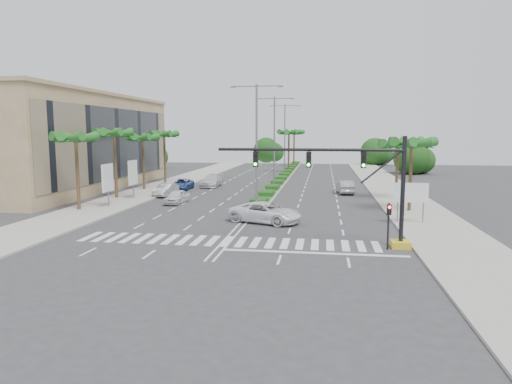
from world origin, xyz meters
TOP-DOWN VIEW (x-y plane):
  - ground at (0.00, 0.00)m, footprint 160.00×160.00m
  - footpath_right at (15.20, 20.00)m, footprint 6.00×120.00m
  - footpath_left at (-15.20, 20.00)m, footprint 6.00×120.00m
  - median at (0.00, 45.00)m, footprint 2.20×75.00m
  - median_grass at (0.00, 45.00)m, footprint 1.80×75.00m
  - building at (-26.00, 26.00)m, footprint 12.00×36.00m
  - signal_gantry at (9.27, -0.00)m, footprint 12.60×1.20m
  - pedestrian_signal at (10.60, -0.68)m, footprint 0.28×0.36m
  - direction_sign at (13.50, 7.99)m, footprint 2.70×0.11m
  - billboard_near at (-14.50, 12.00)m, footprint 0.18×2.10m
  - billboard_far at (-14.50, 18.00)m, footprint 0.18×2.10m
  - palm_left_near at (-16.50, 10.00)m, footprint 4.57×4.68m
  - palm_left_mid at (-16.50, 18.00)m, footprint 4.57×4.68m
  - palm_left_far at (-16.50, 26.00)m, footprint 4.57×4.68m
  - palm_left_end at (-16.50, 34.00)m, footprint 4.57×4.68m
  - palm_right_near at (14.50, 14.00)m, footprint 4.57×4.68m
  - palm_right_far at (14.50, 22.00)m, footprint 4.57×4.68m
  - palm_median_a at (0.00, 55.00)m, footprint 4.57×4.68m
  - palm_median_b at (0.00, 70.00)m, footprint 4.57×4.68m
  - streetlight_near at (0.00, 14.00)m, footprint 5.10×0.25m
  - streetlight_mid at (0.00, 30.00)m, footprint 5.10×0.25m
  - streetlight_far at (0.00, 46.00)m, footprint 5.10×0.25m
  - car_parked_a at (-8.73, 15.74)m, footprint 1.99×4.25m
  - car_parked_b at (-11.80, 21.02)m, footprint 1.90×4.59m
  - car_parked_c at (-11.80, 27.10)m, footprint 2.56×5.16m
  - car_parked_d at (-8.74, 30.85)m, footprint 2.31×5.63m
  - car_crossing at (1.78, 6.97)m, footprint 6.65×4.70m
  - car_right at (9.13, 26.46)m, footprint 2.17×4.99m

SIDE VIEW (x-z plane):
  - ground at x=0.00m, z-range 0.00..0.00m
  - footpath_right at x=15.20m, z-range 0.00..0.15m
  - footpath_left at x=-15.20m, z-range 0.00..0.15m
  - median at x=0.00m, z-range 0.00..0.20m
  - median_grass at x=0.00m, z-range 0.20..0.24m
  - car_parked_c at x=-11.80m, z-range 0.00..1.41m
  - car_parked_a at x=-8.73m, z-range 0.00..1.41m
  - car_parked_b at x=-11.80m, z-range 0.00..1.48m
  - car_right at x=9.13m, z-range 0.00..1.60m
  - car_parked_d at x=-8.74m, z-range 0.00..1.63m
  - car_crossing at x=1.78m, z-range 0.00..1.68m
  - pedestrian_signal at x=10.60m, z-range 0.54..3.54m
  - direction_sign at x=13.50m, z-range 0.75..4.15m
  - billboard_near at x=-14.50m, z-range 0.79..5.14m
  - billboard_far at x=-14.50m, z-range 0.79..5.14m
  - signal_gantry at x=9.27m, z-range -0.14..7.06m
  - palm_right_far at x=14.50m, z-range 2.54..9.29m
  - building at x=-26.00m, z-range 0.00..12.00m
  - palm_right_near at x=14.50m, z-range 2.68..9.73m
  - palm_left_far at x=-16.50m, z-range 2.82..10.17m
  - palm_left_near at x=-16.50m, z-range 2.91..10.46m
  - streetlight_near at x=0.00m, z-range 0.81..12.81m
  - streetlight_mid at x=0.00m, z-range 0.81..12.81m
  - streetlight_far at x=0.00m, z-range 0.81..12.81m
  - palm_left_end at x=-16.50m, z-range 3.01..10.76m
  - palm_left_mid at x=-16.50m, z-range 3.10..11.05m
  - palm_median_a at x=0.00m, z-range 3.15..11.20m
  - palm_median_b at x=0.00m, z-range 3.15..11.20m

